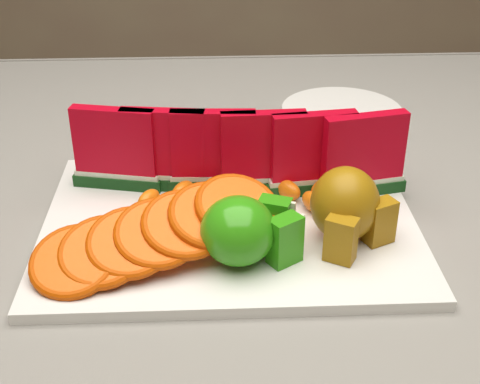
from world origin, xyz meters
TOP-DOWN VIEW (x-y plane):
  - table at (0.00, 0.00)m, footprint 1.40×0.90m
  - tablecloth at (0.00, 0.00)m, footprint 1.53×1.03m
  - platter at (0.08, -0.07)m, footprint 0.40×0.30m
  - apple_cluster at (0.09, -0.14)m, footprint 0.11×0.09m
  - pear_cluster at (0.19, -0.11)m, footprint 0.09×0.10m
  - side_plate at (0.25, 0.24)m, footprint 0.23×0.23m
  - watermelon_row at (0.09, -0.01)m, footprint 0.39×0.07m
  - orange_fan_front at (0.01, -0.14)m, footprint 0.27×0.16m
  - orange_fan_back at (0.03, 0.06)m, footprint 0.23×0.09m
  - tangerine_segments at (0.09, -0.05)m, footprint 0.23×0.08m

SIDE VIEW (x-z plane):
  - table at x=0.00m, z-range 0.28..1.03m
  - tablecloth at x=0.00m, z-range 0.62..0.82m
  - side_plate at x=0.25m, z-range 0.76..0.77m
  - platter at x=0.08m, z-range 0.76..0.77m
  - tangerine_segments at x=0.09m, z-range 0.77..0.79m
  - orange_fan_back at x=0.03m, z-range 0.77..0.81m
  - orange_fan_front at x=0.01m, z-range 0.77..0.83m
  - apple_cluster at x=0.09m, z-range 0.77..0.84m
  - pear_cluster at x=0.19m, z-range 0.77..0.85m
  - watermelon_row at x=0.09m, z-range 0.77..0.87m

